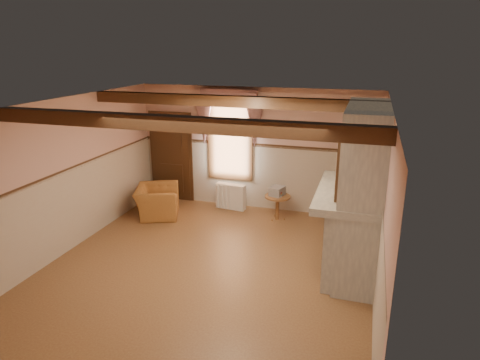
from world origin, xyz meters
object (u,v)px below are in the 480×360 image
(oil_lamp, at_px, (353,173))
(side_table, at_px, (277,207))
(armchair, at_px, (157,201))
(bowl, at_px, (351,184))
(mantel_clock, at_px, (353,176))
(radiator, at_px, (231,196))

(oil_lamp, bearing_deg, side_table, 140.64)
(armchair, relative_size, side_table, 1.82)
(side_table, height_order, bowl, bowl)
(oil_lamp, bearing_deg, bowl, -90.00)
(armchair, bearing_deg, oil_lamp, -121.16)
(armchair, bearing_deg, bowl, -125.32)
(mantel_clock, bearing_deg, bowl, -90.00)
(radiator, relative_size, bowl, 1.98)
(side_table, bearing_deg, oil_lamp, -39.36)
(armchair, xyz_separation_m, side_table, (2.63, 0.55, -0.06))
(bowl, height_order, mantel_clock, mantel_clock)
(oil_lamp, bearing_deg, mantel_clock, 90.00)
(radiator, bearing_deg, oil_lamp, -24.12)
(radiator, distance_m, bowl, 3.55)
(armchair, bearing_deg, mantel_clock, -121.02)
(bowl, bearing_deg, side_table, 134.34)
(mantel_clock, distance_m, oil_lamp, 0.04)
(radiator, bearing_deg, mantel_clock, -23.96)
(mantel_clock, bearing_deg, oil_lamp, -90.00)
(radiator, bearing_deg, bowl, -28.83)
(armchair, distance_m, radiator, 1.69)
(bowl, xyz_separation_m, mantel_clock, (0.00, 0.33, 0.06))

